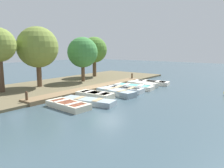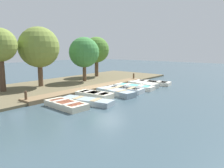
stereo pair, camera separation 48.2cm
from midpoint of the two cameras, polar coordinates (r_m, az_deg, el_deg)
The scene contains 17 objects.
ground_plane at distance 17.46m, azimuth -0.11°, elevation -2.04°, with size 80.00×80.00×0.00m, color #384C56.
shore_bank at distance 20.90m, azimuth -10.83°, elevation -0.07°, with size 8.00×24.00×0.16m.
dock_walkway at distance 18.41m, azimuth -3.79°, elevation -1.02°, with size 1.22×12.79×0.28m.
rowboat_0 at distance 13.11m, azimuth -10.88°, elevation -5.27°, with size 2.85×1.38×0.37m.
rowboat_1 at distance 13.82m, azimuth -5.57°, elevation -4.45°, with size 3.58×1.73×0.34m.
rowboat_2 at distance 15.44m, azimuth -3.75°, elevation -2.81°, with size 2.74×1.37×0.41m.
rowboat_3 at distance 16.27m, azimuth 1.78°, elevation -2.14°, with size 3.34×1.45×0.42m.
rowboat_4 at distance 17.37m, azimuth 4.17°, elevation -1.46°, with size 3.09×1.54×0.40m.
rowboat_5 at distance 18.79m, azimuth 6.61°, elevation -0.74°, with size 3.49×1.45×0.36m.
rowboat_6 at distance 19.99m, azimuth 8.78°, elevation -0.10°, with size 3.02×1.79×0.41m.
rowboat_7 at distance 21.33m, azimuth 11.17°, elevation 0.34°, with size 3.49×1.71×0.34m.
mooring_post_near at distance 14.59m, azimuth -20.70°, elevation -3.26°, with size 0.16×0.16×0.84m.
mooring_post_far at distance 23.18m, azimuth 6.26°, elevation 1.81°, with size 0.16×0.16×0.84m.
park_tree_far_left at distance 18.37m, azimuth -26.63°, elevation 8.91°, with size 2.52×2.52×4.96m.
park_tree_left at distance 19.75m, azimuth -17.87°, elevation 9.08°, with size 3.45×3.45×5.25m.
park_tree_center at distance 21.89m, azimuth -6.68°, elevation 8.18°, with size 2.98×2.98×4.53m.
park_tree_right at distance 25.61m, azimuth -3.57°, elevation 8.85°, with size 2.95×2.95×4.73m.
Camera 2 is at (10.95, -13.16, 3.47)m, focal length 35.00 mm.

